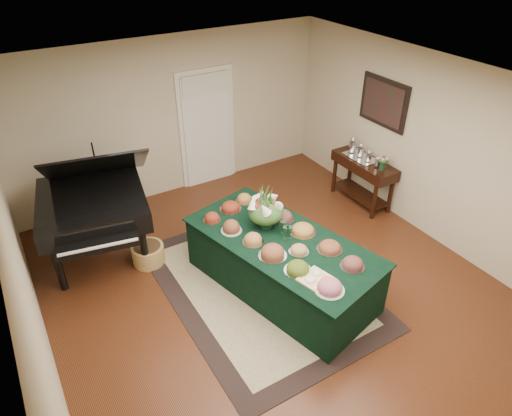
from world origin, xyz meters
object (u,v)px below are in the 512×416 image
grand_piano (93,204)px  mahogany_sideboard (364,170)px  floral_centerpiece (266,208)px  buffet_table (281,264)px

grand_piano → mahogany_sideboard: size_ratio=1.61×
floral_centerpiece → mahogany_sideboard: (2.40, 0.72, -0.44)m
buffet_table → grand_piano: bearing=133.7°
grand_piano → mahogany_sideboard: bearing=-11.2°
buffet_table → grand_piano: (-1.85, 1.93, 0.48)m
buffet_table → floral_centerpiece: floral_centerpiece is taller
buffet_table → mahogany_sideboard: size_ratio=2.33×
buffet_table → floral_centerpiece: (-0.02, 0.37, 0.67)m
buffet_table → mahogany_sideboard: 2.63m
mahogany_sideboard → buffet_table: bearing=-155.4°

